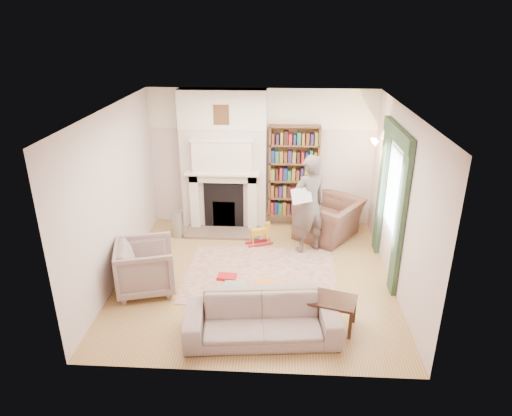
# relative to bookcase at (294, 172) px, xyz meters

# --- Properties ---
(floor) EXTENTS (4.50, 4.50, 0.00)m
(floor) POSITION_rel_bookcase_xyz_m (-0.65, -2.12, -1.18)
(floor) COLOR olive
(floor) RESTS_ON ground
(ceiling) EXTENTS (4.50, 4.50, 0.00)m
(ceiling) POSITION_rel_bookcase_xyz_m (-0.65, -2.12, 1.62)
(ceiling) COLOR white
(ceiling) RESTS_ON wall_back
(wall_back) EXTENTS (4.50, 0.00, 4.50)m
(wall_back) POSITION_rel_bookcase_xyz_m (-0.65, 0.13, 0.22)
(wall_back) COLOR beige
(wall_back) RESTS_ON floor
(wall_front) EXTENTS (4.50, 0.00, 4.50)m
(wall_front) POSITION_rel_bookcase_xyz_m (-0.65, -4.37, 0.22)
(wall_front) COLOR beige
(wall_front) RESTS_ON floor
(wall_left) EXTENTS (0.00, 4.50, 4.50)m
(wall_left) POSITION_rel_bookcase_xyz_m (-2.90, -2.12, 0.22)
(wall_left) COLOR beige
(wall_left) RESTS_ON floor
(wall_right) EXTENTS (0.00, 4.50, 4.50)m
(wall_right) POSITION_rel_bookcase_xyz_m (1.60, -2.12, 0.22)
(wall_right) COLOR beige
(wall_right) RESTS_ON floor
(fireplace) EXTENTS (1.70, 0.58, 2.80)m
(fireplace) POSITION_rel_bookcase_xyz_m (-1.40, -0.07, 0.21)
(fireplace) COLOR beige
(fireplace) RESTS_ON floor
(bookcase) EXTENTS (1.00, 0.24, 1.85)m
(bookcase) POSITION_rel_bookcase_xyz_m (0.00, 0.00, 0.00)
(bookcase) COLOR brown
(bookcase) RESTS_ON floor
(window) EXTENTS (0.02, 0.90, 1.30)m
(window) POSITION_rel_bookcase_xyz_m (1.58, -1.72, 0.27)
(window) COLOR silver
(window) RESTS_ON wall_right
(curtain_left) EXTENTS (0.07, 0.32, 2.40)m
(curtain_left) POSITION_rel_bookcase_xyz_m (1.55, -2.42, 0.02)
(curtain_left) COLOR #2C442E
(curtain_left) RESTS_ON floor
(curtain_right) EXTENTS (0.07, 0.32, 2.40)m
(curtain_right) POSITION_rel_bookcase_xyz_m (1.55, -1.02, 0.02)
(curtain_right) COLOR #2C442E
(curtain_right) RESTS_ON floor
(pelmet) EXTENTS (0.09, 1.70, 0.24)m
(pelmet) POSITION_rel_bookcase_xyz_m (1.54, -1.72, 1.20)
(pelmet) COLOR #2C442E
(pelmet) RESTS_ON wall_right
(wall_sconce) EXTENTS (0.20, 0.24, 0.24)m
(wall_sconce) POSITION_rel_bookcase_xyz_m (1.38, -0.62, 0.72)
(wall_sconce) COLOR gold
(wall_sconce) RESTS_ON wall_right
(rug) EXTENTS (2.54, 1.96, 0.01)m
(rug) POSITION_rel_bookcase_xyz_m (-0.57, -2.06, -1.17)
(rug) COLOR #C7B896
(rug) RESTS_ON floor
(armchair_reading) EXTENTS (1.52, 1.55, 0.76)m
(armchair_reading) POSITION_rel_bookcase_xyz_m (0.71, -0.53, -0.79)
(armchair_reading) COLOR #432924
(armchair_reading) RESTS_ON floor
(armchair_left) EXTENTS (1.10, 1.08, 0.81)m
(armchair_left) POSITION_rel_bookcase_xyz_m (-2.35, -2.60, -0.77)
(armchair_left) COLOR #A19885
(armchair_left) RESTS_ON floor
(sofa) EXTENTS (2.14, 1.01, 0.60)m
(sofa) POSITION_rel_bookcase_xyz_m (-0.47, -3.68, -0.87)
(sofa) COLOR #A79D8A
(sofa) RESTS_ON floor
(man_reading) EXTENTS (0.81, 0.72, 1.86)m
(man_reading) POSITION_rel_bookcase_xyz_m (0.26, -1.13, -0.25)
(man_reading) COLOR #554944
(man_reading) RESTS_ON floor
(newspaper) EXTENTS (0.40, 0.29, 0.26)m
(newspaper) POSITION_rel_bookcase_xyz_m (0.11, -1.33, 0.00)
(newspaper) COLOR beige
(newspaper) RESTS_ON man_reading
(coffee_table) EXTENTS (0.80, 0.63, 0.45)m
(coffee_table) POSITION_rel_bookcase_xyz_m (0.47, -3.38, -0.95)
(coffee_table) COLOR #381E13
(coffee_table) RESTS_ON floor
(paraffin_heater) EXTENTS (0.31, 0.31, 0.55)m
(paraffin_heater) POSITION_rel_bookcase_xyz_m (-2.27, -0.68, -0.90)
(paraffin_heater) COLOR #989B9F
(paraffin_heater) RESTS_ON floor
(rocking_horse) EXTENTS (0.54, 0.38, 0.44)m
(rocking_horse) POSITION_rel_bookcase_xyz_m (-0.64, -0.94, -0.96)
(rocking_horse) COLOR gold
(rocking_horse) RESTS_ON rug
(board_game) EXTENTS (0.39, 0.39, 0.03)m
(board_game) POSITION_rel_bookcase_xyz_m (-0.96, -2.53, -1.15)
(board_game) COLOR #D1C749
(board_game) RESTS_ON rug
(game_box_lid) EXTENTS (0.32, 0.23, 0.05)m
(game_box_lid) POSITION_rel_bookcase_xyz_m (-1.12, -2.23, -1.14)
(game_box_lid) COLOR red
(game_box_lid) RESTS_ON rug
(comic_annuals) EXTENTS (0.73, 0.53, 0.02)m
(comic_annuals) POSITION_rel_bookcase_xyz_m (-0.36, -2.51, -1.16)
(comic_annuals) COLOR red
(comic_annuals) RESTS_ON rug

